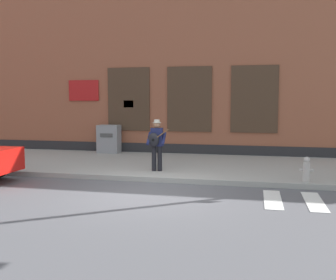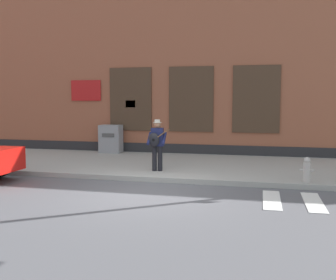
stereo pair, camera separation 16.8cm
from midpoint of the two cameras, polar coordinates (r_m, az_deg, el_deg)
ground_plane at (r=10.40m, az=-2.58°, el=-7.61°), size 160.00×160.00×0.00m
sidewalk at (r=14.09m, az=1.78°, el=-3.72°), size 28.00×5.31×0.15m
building_backdrop at (r=18.51m, az=4.75°, el=9.15°), size 28.00×4.06×6.99m
busker at (r=12.45m, az=-1.26°, el=-0.30°), size 0.73×0.55×1.64m
utility_box at (r=17.08m, az=-8.02°, el=0.18°), size 0.93×0.61×1.19m
fire_hydrant at (r=11.55m, az=19.88°, el=-4.07°), size 0.38×0.20×0.70m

